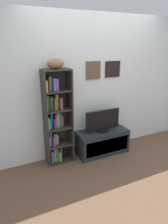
{
  "coord_description": "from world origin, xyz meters",
  "views": [
    {
      "loc": [
        -1.73,
        -2.02,
        1.94
      ],
      "look_at": [
        -0.34,
        0.85,
        0.86
      ],
      "focal_mm": 32.97,
      "sensor_mm": 36.0,
      "label": 1
    }
  ],
  "objects_px": {
    "bookshelf": "(55,119)",
    "football": "(56,64)",
    "tv_stand": "(102,142)",
    "television": "(103,121)"
  },
  "relations": [
    {
      "from": "bookshelf",
      "to": "football",
      "type": "relative_size",
      "value": 5.88
    },
    {
      "from": "football",
      "to": "tv_stand",
      "type": "distance_m",
      "value": 1.64
    },
    {
      "from": "football",
      "to": "tv_stand",
      "type": "xyz_separation_m",
      "value": [
        0.8,
        -0.07,
        -1.43
      ]
    },
    {
      "from": "bookshelf",
      "to": "television",
      "type": "bearing_deg",
      "value": -6.98
    },
    {
      "from": "tv_stand",
      "to": "bookshelf",
      "type": "bearing_deg",
      "value": 172.93
    },
    {
      "from": "football",
      "to": "tv_stand",
      "type": "bearing_deg",
      "value": -5.26
    },
    {
      "from": "bookshelf",
      "to": "television",
      "type": "relative_size",
      "value": 2.41
    },
    {
      "from": "bookshelf",
      "to": "television",
      "type": "distance_m",
      "value": 0.86
    },
    {
      "from": "bookshelf",
      "to": "tv_stand",
      "type": "relative_size",
      "value": 1.66
    },
    {
      "from": "tv_stand",
      "to": "football",
      "type": "bearing_deg",
      "value": 174.74
    }
  ]
}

